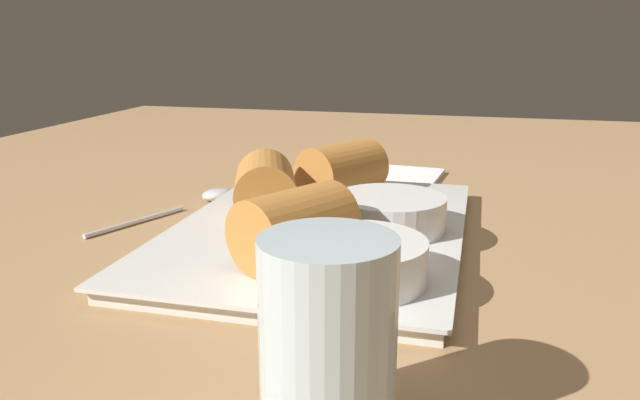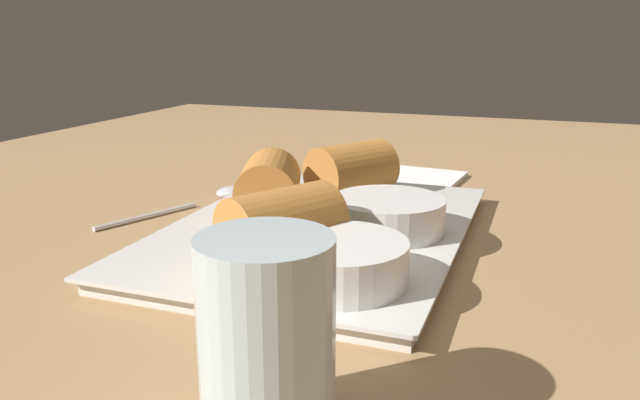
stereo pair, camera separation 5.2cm
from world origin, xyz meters
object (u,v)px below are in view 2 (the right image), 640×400
(dipping_bowl_far, at_px, (338,260))
(napkin, at_px, (419,179))
(drinking_glass, at_px, (267,338))
(serving_plate, at_px, (320,232))
(dipping_bowl_near, at_px, (388,213))
(spoon, at_px, (218,196))

(dipping_bowl_far, relative_size, napkin, 0.80)
(dipping_bowl_far, relative_size, drinking_glass, 1.01)
(serving_plate, bearing_deg, dipping_bowl_near, 90.30)
(dipping_bowl_far, height_order, napkin, dipping_bowl_far)
(serving_plate, height_order, dipping_bowl_near, dipping_bowl_near)
(spoon, height_order, napkin, spoon)
(dipping_bowl_far, height_order, drinking_glass, drinking_glass)
(dipping_bowl_far, bearing_deg, dipping_bowl_near, 177.74)
(serving_plate, height_order, dipping_bowl_far, dipping_bowl_far)
(napkin, bearing_deg, spoon, -48.89)
(serving_plate, relative_size, drinking_glass, 3.73)
(napkin, xyz_separation_m, drinking_glass, (0.51, 0.03, 0.04))
(drinking_glass, bearing_deg, dipping_bowl_near, -177.74)
(serving_plate, bearing_deg, spoon, -119.73)
(serving_plate, distance_m, dipping_bowl_near, 0.07)
(dipping_bowl_far, bearing_deg, serving_plate, -154.48)
(dipping_bowl_near, relative_size, napkin, 0.80)
(serving_plate, xyz_separation_m, drinking_glass, (0.26, 0.07, 0.04))
(spoon, xyz_separation_m, napkin, (-0.16, 0.19, -0.00))
(dipping_bowl_near, bearing_deg, dipping_bowl_far, -2.26)
(spoon, distance_m, drinking_glass, 0.41)
(dipping_bowl_near, height_order, spoon, dipping_bowl_near)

